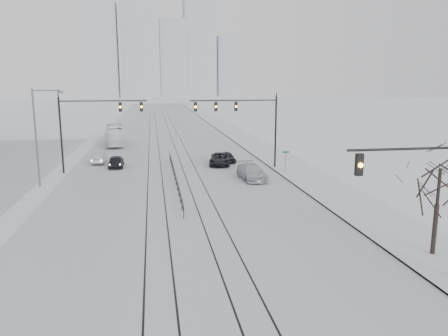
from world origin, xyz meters
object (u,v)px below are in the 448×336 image
traffic_mast_near (434,192)px  bare_tree (440,178)px  sedan_nb_right (252,172)px  sedan_sb_outer (99,158)px  sedan_sb_inner (116,161)px  sedan_nb_front (220,159)px  box_truck (115,135)px  sedan_nb_far (227,157)px

traffic_mast_near → bare_tree: traffic_mast_near is taller
sedan_nb_right → sedan_sb_outer: bearing=139.9°
traffic_mast_near → sedan_nb_right: traffic_mast_near is taller
sedan_sb_inner → sedan_sb_outer: 3.61m
sedan_nb_front → sedan_nb_right: 8.43m
sedan_nb_right → box_truck: box_truck is taller
sedan_nb_front → sedan_sb_inner: bearing=-171.6°
traffic_mast_near → sedan_nb_right: 24.19m
sedan_sb_outer → box_truck: bearing=-90.0°
sedan_nb_front → sedan_nb_right: bearing=-65.9°
sedan_nb_right → box_truck: (-15.38, 27.14, 0.74)m
traffic_mast_near → sedan_nb_front: size_ratio=1.40×
sedan_nb_far → box_truck: size_ratio=0.34×
sedan_nb_right → sedan_nb_far: size_ratio=1.43×
bare_tree → sedan_nb_far: bare_tree is taller
sedan_nb_front → box_truck: box_truck is taller
sedan_sb_inner → sedan_nb_far: sedan_sb_inner is taller
traffic_mast_near → sedan_sb_inner: (-17.01, 32.43, -3.87)m
traffic_mast_near → bare_tree: bearing=51.2°
bare_tree → sedan_sb_inner: (-19.42, 29.43, -3.79)m
sedan_sb_inner → sedan_sb_outer: (-2.17, 2.89, -0.01)m
sedan_nb_far → sedan_sb_outer: bearing=167.3°
sedan_nb_right → traffic_mast_near: bearing=-86.3°
bare_tree → sedan_nb_right: 21.74m
traffic_mast_near → box_truck: 54.19m
traffic_mast_near → sedan_nb_far: size_ratio=1.91×
bare_tree → sedan_sb_inner: bearing=123.4°
bare_tree → sedan_nb_front: 30.08m
traffic_mast_near → sedan_nb_far: bearing=96.8°
bare_tree → sedan_nb_front: size_ratio=1.22×
sedan_nb_front → sedan_nb_right: size_ratio=0.96×
sedan_nb_front → box_truck: size_ratio=0.46×
sedan_nb_right → box_truck: size_ratio=0.49×
sedan_sb_outer → sedan_nb_far: (15.19, -1.79, -0.06)m
traffic_mast_near → box_truck: (-18.58, 50.81, -3.06)m
sedan_sb_outer → sedan_nb_right: sedan_nb_right is taller
sedan_nb_right → sedan_nb_far: (-0.79, 9.86, -0.13)m
sedan_nb_right → sedan_nb_far: bearing=90.6°
sedan_sb_inner → sedan_nb_right: size_ratio=0.78×
bare_tree → box_truck: bare_tree is taller
sedan_sb_outer → sedan_nb_front: sedan_nb_front is taller
sedan_sb_outer → box_truck: box_truck is taller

